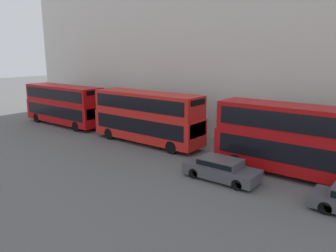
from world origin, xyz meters
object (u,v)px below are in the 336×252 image
at_px(bus_leading, 308,140).
at_px(car_hatchback, 221,169).
at_px(bus_third_in_queue, 64,103).
at_px(bus_second_in_queue, 147,115).

xyz_separation_m(bus_leading, car_hatchback, (-3.40, 3.91, -1.71)).
bearing_deg(car_hatchback, bus_third_in_queue, 80.59).
distance_m(bus_leading, bus_third_in_queue, 24.42).
xyz_separation_m(bus_leading, bus_third_in_queue, (0.00, 24.42, -0.13)).
xyz_separation_m(bus_third_in_queue, car_hatchback, (-3.40, -20.52, -1.58)).
height_order(bus_second_in_queue, car_hatchback, bus_second_in_queue).
relative_size(bus_leading, car_hatchback, 2.52).
distance_m(bus_leading, car_hatchback, 5.45).
relative_size(bus_leading, bus_second_in_queue, 1.12).
bearing_deg(bus_leading, bus_third_in_queue, 90.00).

